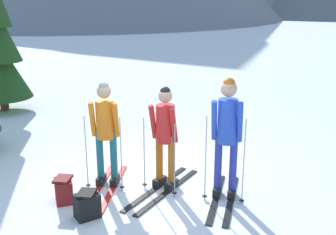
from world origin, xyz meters
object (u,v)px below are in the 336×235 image
at_px(skier_in_blue, 227,131).
at_px(backpack_on_snow_front, 64,190).
at_px(backpack_on_snow_beside, 87,205).
at_px(skier_in_orange, 106,131).
at_px(skier_in_red, 165,135).

bearing_deg(skier_in_blue, backpack_on_snow_front, -168.73).
xyz_separation_m(backpack_on_snow_front, backpack_on_snow_beside, (0.48, -0.39, 0.00)).
distance_m(skier_in_orange, skier_in_blue, 1.85).
height_order(skier_in_red, backpack_on_snow_beside, skier_in_red).
bearing_deg(backpack_on_snow_front, skier_in_orange, 51.28).
height_order(skier_in_orange, backpack_on_snow_front, skier_in_orange).
height_order(skier_in_blue, backpack_on_snow_front, skier_in_blue).
xyz_separation_m(skier_in_blue, backpack_on_snow_beside, (-1.85, -0.85, -0.85)).
height_order(backpack_on_snow_front, backpack_on_snow_beside, same).
xyz_separation_m(skier_in_red, backpack_on_snow_front, (-1.41, -0.62, -0.69)).
bearing_deg(skier_in_blue, backpack_on_snow_beside, -155.20).
bearing_deg(skier_in_orange, backpack_on_snow_front, -128.72).
distance_m(skier_in_orange, backpack_on_snow_front, 1.07).
height_order(skier_in_orange, skier_in_blue, skier_in_blue).
bearing_deg(backpack_on_snow_beside, skier_in_orange, 89.36).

